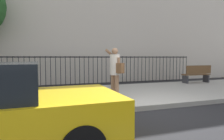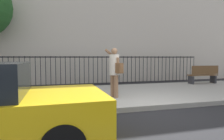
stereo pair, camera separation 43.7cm
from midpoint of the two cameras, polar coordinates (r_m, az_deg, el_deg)
ground_plane at (r=5.91m, az=13.27°, el=-11.47°), size 60.00×60.00×0.00m
sidewalk at (r=7.84m, az=5.52°, el=-7.05°), size 28.00×4.40×0.15m
iron_fence at (r=11.25m, az=-1.15°, el=1.08°), size 12.03×0.04×1.60m
pedestrian_on_phone at (r=6.76m, az=2.66°, el=0.36°), size 0.54×0.72×1.71m
street_bench at (r=11.50m, az=26.00°, el=-1.09°), size 1.60×0.45×0.95m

